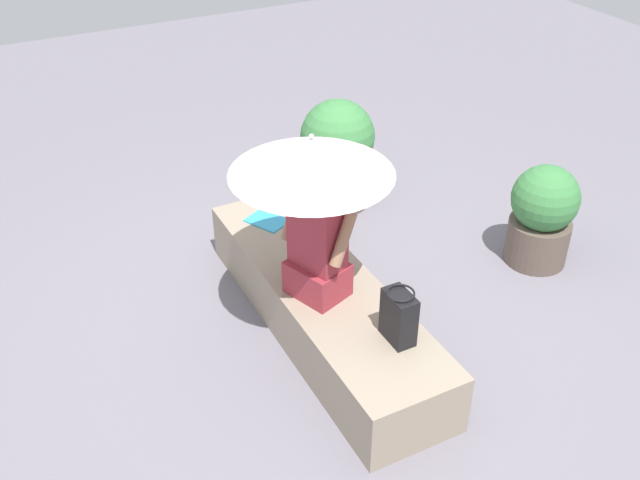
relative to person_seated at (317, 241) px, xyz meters
The scene contains 8 objects.
ground_plane 0.80m from the person_seated, 40.73° to the right, with size 14.00×14.00×0.00m, color slate.
stone_bench 0.60m from the person_seated, 40.73° to the right, with size 2.32×0.63×0.40m, color gray.
person_seated is the anchor object (origin of this frame).
parasol 0.53m from the person_seated, ahead, with size 0.96×0.96×1.05m.
handbag_black 0.67m from the person_seated, 160.47° to the right, with size 0.21×0.16×0.33m.
magazine 0.98m from the person_seated, ahead, with size 0.28×0.20×0.01m, color #339ED1.
planter_near 1.82m from the person_seated, 32.32° to the right, with size 0.61×0.61×0.92m.
planter_far 1.92m from the person_seated, 87.71° to the right, with size 0.49×0.49×0.78m.
Camera 1 is at (-3.29, 1.72, 3.18)m, focal length 40.92 mm.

